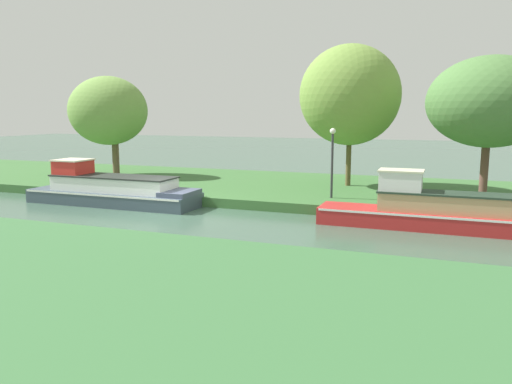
{
  "coord_description": "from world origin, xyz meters",
  "views": [
    {
      "loc": [
        9.91,
        -16.35,
        3.88
      ],
      "look_at": [
        3.26,
        1.2,
        0.9
      ],
      "focal_mm": 35.01,
      "sensor_mm": 36.0,
      "label": 1
    }
  ],
  "objects_px": {
    "slate_narrowboat": "(112,190)",
    "lamp_post": "(332,154)",
    "mooring_post_near": "(380,195)",
    "willow_tree_centre": "(350,95)",
    "mooring_post_far": "(112,182)",
    "willow_tree_left": "(107,111)",
    "red_barge": "(443,212)",
    "willow_tree_right": "(490,102)"
  },
  "relations": [
    {
      "from": "red_barge",
      "to": "lamp_post",
      "type": "distance_m",
      "value": 5.32
    },
    {
      "from": "red_barge",
      "to": "willow_tree_centre",
      "type": "distance_m",
      "value": 8.65
    },
    {
      "from": "willow_tree_centre",
      "to": "mooring_post_far",
      "type": "bearing_deg",
      "value": -153.4
    },
    {
      "from": "slate_narrowboat",
      "to": "mooring_post_near",
      "type": "relative_size",
      "value": 8.87
    },
    {
      "from": "red_barge",
      "to": "mooring_post_near",
      "type": "bearing_deg",
      "value": 149.95
    },
    {
      "from": "slate_narrowboat",
      "to": "willow_tree_left",
      "type": "relative_size",
      "value": 1.4
    },
    {
      "from": "slate_narrowboat",
      "to": "mooring_post_far",
      "type": "xyz_separation_m",
      "value": [
        -0.96,
        1.28,
        0.13
      ]
    },
    {
      "from": "slate_narrowboat",
      "to": "mooring_post_near",
      "type": "height_order",
      "value": "slate_narrowboat"
    },
    {
      "from": "willow_tree_left",
      "to": "willow_tree_right",
      "type": "height_order",
      "value": "willow_tree_right"
    },
    {
      "from": "lamp_post",
      "to": "willow_tree_centre",
      "type": "bearing_deg",
      "value": 90.34
    },
    {
      "from": "slate_narrowboat",
      "to": "willow_tree_left",
      "type": "bearing_deg",
      "value": 127.46
    },
    {
      "from": "slate_narrowboat",
      "to": "mooring_post_far",
      "type": "relative_size",
      "value": 11.51
    },
    {
      "from": "slate_narrowboat",
      "to": "red_barge",
      "type": "bearing_deg",
      "value": -0.0
    },
    {
      "from": "lamp_post",
      "to": "mooring_post_near",
      "type": "bearing_deg",
      "value": -31.76
    },
    {
      "from": "willow_tree_centre",
      "to": "mooring_post_far",
      "type": "xyz_separation_m",
      "value": [
        -9.9,
        -4.96,
        -3.97
      ]
    },
    {
      "from": "red_barge",
      "to": "mooring_post_near",
      "type": "height_order",
      "value": "red_barge"
    },
    {
      "from": "willow_tree_centre",
      "to": "mooring_post_near",
      "type": "bearing_deg",
      "value": -66.46
    },
    {
      "from": "willow_tree_right",
      "to": "lamp_post",
      "type": "relative_size",
      "value": 1.98
    },
    {
      "from": "willow_tree_left",
      "to": "lamp_post",
      "type": "distance_m",
      "value": 13.81
    },
    {
      "from": "willow_tree_left",
      "to": "mooring_post_near",
      "type": "xyz_separation_m",
      "value": [
        15.47,
        -4.43,
        -3.16
      ]
    },
    {
      "from": "willow_tree_right",
      "to": "mooring_post_far",
      "type": "bearing_deg",
      "value": -169.78
    },
    {
      "from": "willow_tree_left",
      "to": "willow_tree_right",
      "type": "relative_size",
      "value": 0.97
    },
    {
      "from": "slate_narrowboat",
      "to": "willow_tree_right",
      "type": "bearing_deg",
      "value": 15.57
    },
    {
      "from": "slate_narrowboat",
      "to": "willow_tree_centre",
      "type": "xyz_separation_m",
      "value": [
        8.94,
        6.24,
        4.1
      ]
    },
    {
      "from": "willow_tree_centre",
      "to": "mooring_post_near",
      "type": "height_order",
      "value": "willow_tree_centre"
    },
    {
      "from": "willow_tree_left",
      "to": "willow_tree_centre",
      "type": "height_order",
      "value": "willow_tree_centre"
    },
    {
      "from": "slate_narrowboat",
      "to": "willow_tree_right",
      "type": "height_order",
      "value": "willow_tree_right"
    },
    {
      "from": "slate_narrowboat",
      "to": "lamp_post",
      "type": "distance_m",
      "value": 9.47
    },
    {
      "from": "willow_tree_centre",
      "to": "mooring_post_near",
      "type": "distance_m",
      "value": 6.65
    },
    {
      "from": "red_barge",
      "to": "mooring_post_far",
      "type": "height_order",
      "value": "red_barge"
    },
    {
      "from": "willow_tree_centre",
      "to": "slate_narrowboat",
      "type": "bearing_deg",
      "value": -145.08
    },
    {
      "from": "willow_tree_left",
      "to": "mooring_post_far",
      "type": "relative_size",
      "value": 8.23
    },
    {
      "from": "red_barge",
      "to": "willow_tree_left",
      "type": "relative_size",
      "value": 1.46
    },
    {
      "from": "slate_narrowboat",
      "to": "willow_tree_centre",
      "type": "bearing_deg",
      "value": 34.92
    },
    {
      "from": "willow_tree_left",
      "to": "lamp_post",
      "type": "relative_size",
      "value": 1.91
    },
    {
      "from": "willow_tree_centre",
      "to": "mooring_post_far",
      "type": "height_order",
      "value": "willow_tree_centre"
    },
    {
      "from": "lamp_post",
      "to": "willow_tree_right",
      "type": "bearing_deg",
      "value": 14.57
    },
    {
      "from": "slate_narrowboat",
      "to": "lamp_post",
      "type": "height_order",
      "value": "lamp_post"
    },
    {
      "from": "slate_narrowboat",
      "to": "mooring_post_near",
      "type": "xyz_separation_m",
      "value": [
        11.1,
        1.28,
        0.23
      ]
    },
    {
      "from": "red_barge",
      "to": "slate_narrowboat",
      "type": "relative_size",
      "value": 1.04
    },
    {
      "from": "willow_tree_right",
      "to": "slate_narrowboat",
      "type": "bearing_deg",
      "value": -164.43
    },
    {
      "from": "willow_tree_centre",
      "to": "willow_tree_right",
      "type": "bearing_deg",
      "value": -19.85
    }
  ]
}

